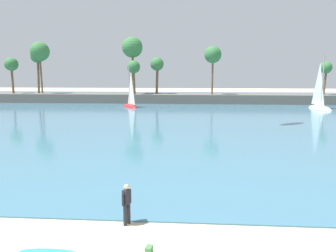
# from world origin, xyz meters

# --- Properties ---
(sea) EXTENTS (220.00, 95.32, 0.06)m
(sea) POSITION_xyz_m (0.00, 56.10, 0.03)
(sea) COLOR teal
(sea) RESTS_ON ground
(palm_headland) EXTENTS (118.47, 6.01, 13.09)m
(palm_headland) POSITION_xyz_m (-0.35, 63.80, 3.15)
(palm_headland) COLOR #605B54
(palm_headland) RESTS_ON ground
(person_at_waterline) EXTENTS (0.33, 0.50, 1.67)m
(person_at_waterline) POSITION_xyz_m (-0.01, 8.22, 0.89)
(person_at_waterline) COLOR #23232D
(person_at_waterline) RESTS_ON ground
(sailboat_near_shore) EXTENTS (2.99, 6.77, 9.47)m
(sailboat_near_shore) POSITION_xyz_m (23.29, 53.26, 0.91)
(sailboat_near_shore) COLOR white
(sailboat_near_shore) RESTS_ON sea
(sailboat_mid_bay) EXTENTS (4.13, 5.31, 7.64)m
(sailboat_mid_bay) POSITION_xyz_m (-8.48, 54.31, 0.75)
(sailboat_mid_bay) COLOR red
(sailboat_mid_bay) RESTS_ON sea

